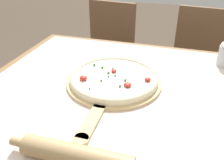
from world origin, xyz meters
TOP-DOWN VIEW (x-y plane):
  - dining_table at (0.00, 0.00)m, footprint 1.15×1.02m
  - towel_cloth at (0.00, 0.00)m, footprint 1.07×0.94m
  - pizza_peel at (-0.01, 0.01)m, footprint 0.40×0.58m
  - pizza at (-0.01, 0.02)m, footprint 0.37×0.37m
  - rolling_pin at (0.01, -0.41)m, footprint 0.40×0.06m
  - chair_left at (-0.31, 0.88)m, footprint 0.44×0.44m
  - chair_right at (0.38, 0.88)m, footprint 0.44×0.44m

SIDE VIEW (x-z plane):
  - chair_left at x=-0.31m, z-range 0.07..0.95m
  - chair_right at x=0.38m, z-range 0.07..0.95m
  - dining_table at x=0.00m, z-range 0.26..1.01m
  - towel_cloth at x=0.00m, z-range 0.74..0.75m
  - pizza_peel at x=-0.01m, z-range 0.75..0.76m
  - pizza at x=-0.01m, z-range 0.76..0.79m
  - rolling_pin at x=0.01m, z-range 0.75..0.81m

